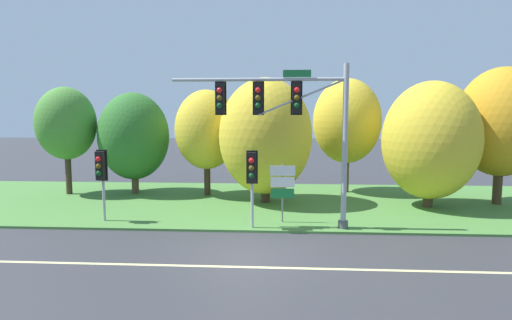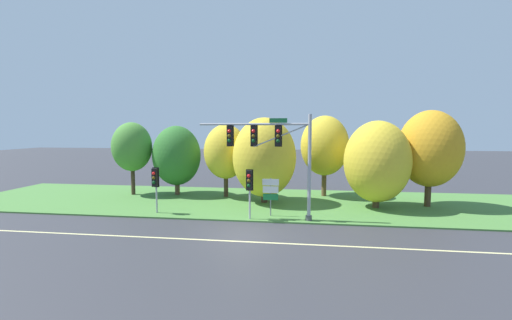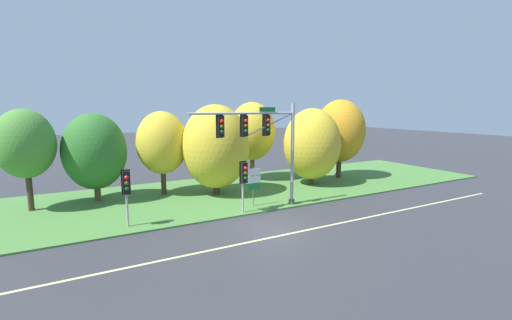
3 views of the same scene
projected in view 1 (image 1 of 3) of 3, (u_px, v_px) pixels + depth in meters
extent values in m
plane|color=#333338|center=(251.00, 254.00, 13.39)|extent=(160.00, 160.00, 0.00)
cube|color=beige|center=(248.00, 267.00, 12.20)|extent=(36.00, 0.16, 0.01)
cube|color=#477A38|center=(262.00, 202.00, 21.57)|extent=(48.00, 11.50, 0.10)
cylinder|color=#9EA0A5|center=(345.00, 147.00, 15.89)|extent=(0.22, 0.22, 6.58)
cylinder|color=#4C4C51|center=(343.00, 224.00, 16.21)|extent=(0.40, 0.40, 0.30)
cylinder|color=#9EA0A5|center=(258.00, 80.00, 15.82)|extent=(6.92, 0.14, 0.14)
cylinder|color=#9EA0A5|center=(302.00, 97.00, 15.79)|extent=(3.49, 0.08, 1.47)
cube|color=black|center=(297.00, 98.00, 15.80)|extent=(0.34, 0.28, 1.22)
cube|color=black|center=(297.00, 98.00, 15.96)|extent=(0.46, 0.04, 1.34)
sphere|color=red|center=(297.00, 90.00, 15.59)|extent=(0.22, 0.22, 0.22)
sphere|color=#51420C|center=(297.00, 98.00, 15.62)|extent=(0.22, 0.22, 0.22)
sphere|color=#0C4219|center=(297.00, 105.00, 15.66)|extent=(0.22, 0.22, 0.22)
cube|color=black|center=(258.00, 98.00, 15.89)|extent=(0.34, 0.28, 1.22)
cube|color=black|center=(258.00, 98.00, 16.05)|extent=(0.46, 0.04, 1.34)
sphere|color=red|center=(258.00, 90.00, 15.69)|extent=(0.22, 0.22, 0.22)
sphere|color=#51420C|center=(258.00, 98.00, 15.72)|extent=(0.22, 0.22, 0.22)
sphere|color=#0C4219|center=(258.00, 106.00, 15.75)|extent=(0.22, 0.22, 0.22)
cube|color=black|center=(220.00, 98.00, 15.99)|extent=(0.34, 0.28, 1.22)
cube|color=black|center=(221.00, 98.00, 16.15)|extent=(0.46, 0.04, 1.34)
sphere|color=red|center=(219.00, 90.00, 15.78)|extent=(0.22, 0.22, 0.22)
sphere|color=#51420C|center=(219.00, 98.00, 15.81)|extent=(0.22, 0.22, 0.22)
sphere|color=#0C4219|center=(220.00, 106.00, 15.84)|extent=(0.22, 0.22, 0.22)
cube|color=#196B33|center=(297.00, 73.00, 15.65)|extent=(1.10, 0.04, 0.28)
cylinder|color=#9EA0A5|center=(103.00, 187.00, 17.25)|extent=(0.12, 0.12, 3.00)
cube|color=black|center=(100.00, 166.00, 16.95)|extent=(0.34, 0.28, 1.22)
cube|color=black|center=(102.00, 165.00, 17.11)|extent=(0.46, 0.04, 1.34)
sphere|color=red|center=(98.00, 159.00, 16.74)|extent=(0.22, 0.22, 0.22)
sphere|color=#51420C|center=(99.00, 166.00, 16.78)|extent=(0.22, 0.22, 0.22)
sphere|color=#0C4219|center=(99.00, 173.00, 16.81)|extent=(0.22, 0.22, 0.22)
cylinder|color=#9EA0A5|center=(252.00, 191.00, 16.13)|extent=(0.12, 0.12, 3.05)
cube|color=black|center=(252.00, 168.00, 15.83)|extent=(0.34, 0.28, 1.22)
cube|color=black|center=(252.00, 167.00, 15.99)|extent=(0.46, 0.04, 1.34)
sphere|color=red|center=(251.00, 161.00, 15.62)|extent=(0.22, 0.22, 0.22)
sphere|color=#51420C|center=(251.00, 168.00, 15.65)|extent=(0.22, 0.22, 0.22)
sphere|color=#0C4219|center=(251.00, 176.00, 15.68)|extent=(0.22, 0.22, 0.22)
cylinder|color=slate|center=(282.00, 193.00, 17.03)|extent=(0.08, 0.08, 2.49)
cube|color=white|center=(283.00, 171.00, 16.90)|extent=(1.08, 0.03, 0.42)
cube|color=white|center=(283.00, 182.00, 16.95)|extent=(1.02, 0.03, 0.44)
cube|color=#197238|center=(282.00, 193.00, 17.00)|extent=(0.99, 0.03, 0.41)
cylinder|color=#423021|center=(68.00, 167.00, 23.44)|extent=(0.34, 0.34, 3.23)
ellipsoid|color=#478433|center=(66.00, 123.00, 23.18)|extent=(3.37, 3.37, 4.21)
cylinder|color=brown|center=(135.00, 174.00, 23.78)|extent=(0.41, 0.41, 2.27)
ellipsoid|color=#2D6B28|center=(134.00, 136.00, 23.55)|extent=(4.10, 4.10, 5.13)
cylinder|color=#423021|center=(207.00, 171.00, 23.11)|extent=(0.36, 0.36, 2.80)
ellipsoid|color=gold|center=(207.00, 130.00, 22.86)|extent=(3.63, 3.63, 4.54)
cylinder|color=#423021|center=(265.00, 182.00, 21.16)|extent=(0.49, 0.49, 2.17)
ellipsoid|color=gold|center=(265.00, 136.00, 20.91)|extent=(4.87, 4.87, 6.09)
cylinder|color=brown|center=(346.00, 166.00, 24.10)|extent=(0.40, 0.40, 3.18)
ellipsoid|color=gold|center=(347.00, 121.00, 23.82)|extent=(4.03, 4.03, 5.04)
cylinder|color=#4C3823|center=(428.00, 187.00, 20.00)|extent=(0.47, 0.47, 2.07)
ellipsoid|color=gold|center=(430.00, 140.00, 19.76)|extent=(4.68, 4.68, 5.85)
cylinder|color=#4C3823|center=(498.00, 175.00, 20.68)|extent=(0.45, 0.45, 3.03)
ellipsoid|color=#C68C1E|center=(501.00, 122.00, 20.40)|extent=(4.46, 4.46, 5.57)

